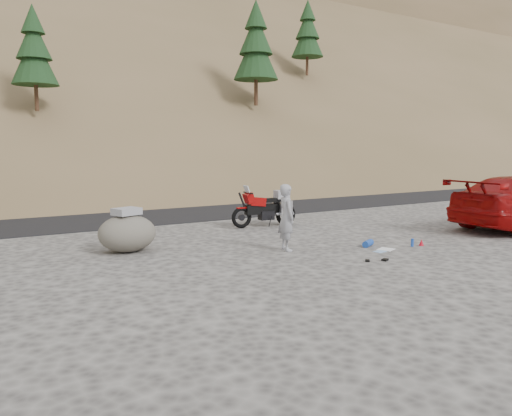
{
  "coord_description": "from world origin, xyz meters",
  "views": [
    {
      "loc": [
        -7.53,
        -10.13,
        2.57
      ],
      "look_at": [
        -0.69,
        0.94,
        1.0
      ],
      "focal_mm": 35.0,
      "sensor_mm": 36.0,
      "label": 1
    }
  ],
  "objects": [
    {
      "name": "ground",
      "position": [
        0.0,
        0.0,
        0.0
      ],
      "size": [
        140.0,
        140.0,
        0.0
      ],
      "primitive_type": "plane",
      "color": "#454240",
      "rests_on": "ground"
    },
    {
      "name": "road",
      "position": [
        0.0,
        9.0,
        0.0
      ],
      "size": [
        120.0,
        7.0,
        0.05
      ],
      "primitive_type": "cube",
      "color": "black",
      "rests_on": "ground"
    },
    {
      "name": "hillside",
      "position": [
        -0.05,
        40.88,
        11.08
      ],
      "size": [
        120.0,
        73.0,
        46.72
      ],
      "color": "brown",
      "rests_on": "ground"
    },
    {
      "name": "motorcycle",
      "position": [
        1.34,
        3.52,
        0.6
      ],
      "size": [
        2.35,
        0.8,
        1.4
      ],
      "rotation": [
        0.0,
        0.0,
        -0.09
      ],
      "color": "black",
      "rests_on": "ground"
    },
    {
      "name": "man",
      "position": [
        -0.37,
        -0.01,
        0.0
      ],
      "size": [
        0.53,
        0.69,
        1.68
      ],
      "primitive_type": "imported",
      "rotation": [
        0.0,
        0.0,
        1.34
      ],
      "color": "#95959A",
      "rests_on": "ground"
    },
    {
      "name": "boulder",
      "position": [
        -3.84,
        1.93,
        0.48
      ],
      "size": [
        1.57,
        1.39,
        1.11
      ],
      "rotation": [
        0.0,
        0.0,
        0.13
      ],
      "color": "#5B564E",
      "rests_on": "ground"
    },
    {
      "name": "gear_white_cloth",
      "position": [
        1.84,
        -1.26,
        0.01
      ],
      "size": [
        0.5,
        0.48,
        0.01
      ],
      "primitive_type": "cube",
      "rotation": [
        0.0,
        0.0,
        0.39
      ],
      "color": "white",
      "rests_on": "ground"
    },
    {
      "name": "gear_blue_mat",
      "position": [
        1.72,
        -0.75,
        0.09
      ],
      "size": [
        0.47,
        0.35,
        0.17
      ],
      "primitive_type": "cylinder",
      "rotation": [
        0.0,
        1.57,
        0.47
      ],
      "color": "#1B45A7",
      "rests_on": "ground"
    },
    {
      "name": "gear_bottle",
      "position": [
        2.72,
        -1.35,
        0.1
      ],
      "size": [
        0.09,
        0.09,
        0.21
      ],
      "primitive_type": "cylinder",
      "rotation": [
        0.0,
        0.0,
        -0.16
      ],
      "color": "#1B45A7",
      "rests_on": "ground"
    },
    {
      "name": "gear_funnel",
      "position": [
        3.02,
        -1.39,
        0.08
      ],
      "size": [
        0.15,
        0.15,
        0.17
      ],
      "primitive_type": "cone",
      "rotation": [
        0.0,
        0.0,
        0.2
      ],
      "color": "red",
      "rests_on": "ground"
    },
    {
      "name": "gear_glove_a",
      "position": [
        0.88,
        -2.16,
        0.02
      ],
      "size": [
        0.19,
        0.16,
        0.05
      ],
      "primitive_type": "cube",
      "rotation": [
        0.0,
        0.0,
        0.36
      ],
      "color": "black",
      "rests_on": "ground"
    },
    {
      "name": "gear_glove_b",
      "position": [
        0.47,
        -2.01,
        0.02
      ],
      "size": [
        0.16,
        0.16,
        0.04
      ],
      "primitive_type": "cube",
      "rotation": [
        0.0,
        0.0,
        0.84
      ],
      "color": "black",
      "rests_on": "ground"
    },
    {
      "name": "gear_blue_cloth",
      "position": [
        1.51,
        -1.38,
        0.01
      ],
      "size": [
        0.34,
        0.27,
        0.01
      ],
      "primitive_type": "cube",
      "rotation": [
        0.0,
        0.0,
        0.17
      ],
      "color": "#8DB2DB",
      "rests_on": "ground"
    }
  ]
}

